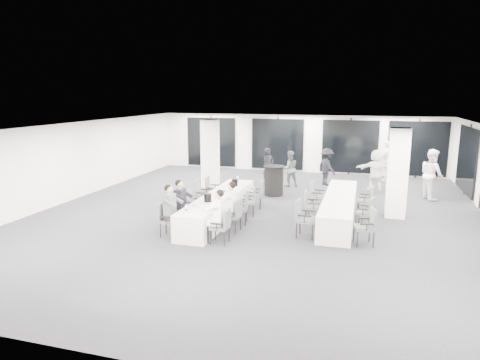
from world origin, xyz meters
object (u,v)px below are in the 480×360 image
(banquet_table_side, at_px, (339,208))
(cocktail_table, at_px, (274,180))
(chair_side_right_far, at_px, (367,198))
(chair_side_left_near, at_px, (303,216))
(chair_main_right_mid, at_px, (242,206))
(standing_guest_b, at_px, (290,166))
(chair_side_right_mid, at_px, (367,210))
(chair_main_right_fourth, at_px, (250,200))
(banquet_table_main, at_px, (219,207))
(chair_main_right_second, at_px, (234,214))
(chair_side_right_near, at_px, (368,224))
(standing_guest_h, at_px, (432,171))
(chair_main_left_second, at_px, (177,211))
(chair_side_left_far, at_px, (316,194))
(chair_main_right_near, at_px, (223,224))
(chair_main_left_far, at_px, (211,189))
(chair_main_right_far, at_px, (257,193))
(standing_guest_g, at_px, (205,153))
(ice_bucket_near, at_px, (208,198))
(chair_main_left_near, at_px, (167,217))
(chair_side_left_mid, at_px, (310,204))
(standing_guest_e, at_px, (394,165))
(standing_guest_f, at_px, (376,167))
(ice_bucket_far, at_px, (235,182))
(chair_main_left_fourth, at_px, (202,193))
(standing_guest_a, at_px, (268,164))
(chair_main_left_mid, at_px, (191,203))
(standing_guest_c, at_px, (327,164))
(standing_guest_d, at_px, (387,158))

(banquet_table_side, xyz_separation_m, cocktail_table, (-2.59, 2.60, 0.20))
(banquet_table_side, height_order, chair_side_right_far, chair_side_right_far)
(cocktail_table, relative_size, chair_side_left_near, 1.11)
(chair_main_right_mid, xyz_separation_m, standing_guest_b, (0.44, 5.60, 0.30))
(chair_side_right_mid, bearing_deg, chair_main_right_fourth, 98.63)
(banquet_table_main, xyz_separation_m, chair_main_right_second, (0.83, -1.08, 0.15))
(banquet_table_side, distance_m, standing_guest_b, 4.96)
(chair_side_right_near, height_order, standing_guest_h, standing_guest_h)
(chair_main_left_second, distance_m, chair_side_right_far, 6.08)
(chair_main_right_fourth, xyz_separation_m, chair_side_left_far, (1.92, 1.31, 0.03))
(standing_guest_h, bearing_deg, chair_main_right_near, 116.49)
(chair_main_left_far, distance_m, chair_main_right_near, 4.07)
(chair_main_right_second, relative_size, chair_main_right_far, 0.98)
(standing_guest_b, distance_m, standing_guest_h, 5.42)
(chair_main_right_near, xyz_separation_m, standing_guest_b, (0.45, 7.42, 0.33))
(chair_side_left_far, height_order, standing_guest_g, standing_guest_g)
(chair_main_right_near, bearing_deg, chair_main_left_far, 25.05)
(ice_bucket_near, bearing_deg, chair_main_right_fourth, 59.87)
(chair_main_left_near, relative_size, chair_side_right_near, 0.96)
(chair_side_left_mid, height_order, standing_guest_h, standing_guest_h)
(chair_main_right_mid, relative_size, standing_guest_e, 0.47)
(cocktail_table, height_order, standing_guest_f, standing_guest_f)
(banquet_table_main, relative_size, ice_bucket_far, 20.88)
(chair_side_left_mid, bearing_deg, chair_side_left_far, 169.76)
(chair_side_left_far, bearing_deg, chair_main_left_fourth, -66.20)
(standing_guest_f, bearing_deg, chair_side_right_far, 77.87)
(standing_guest_a, bearing_deg, chair_side_right_mid, -106.65)
(chair_main_right_fourth, height_order, chair_main_right_far, chair_main_right_far)
(chair_main_right_second, height_order, chair_side_right_far, chair_main_right_second)
(chair_main_left_mid, relative_size, chair_main_left_far, 0.92)
(chair_side_left_far, relative_size, standing_guest_c, 0.53)
(standing_guest_h, bearing_deg, ice_bucket_far, 93.30)
(chair_main_right_second, distance_m, standing_guest_e, 8.27)
(chair_side_right_mid, xyz_separation_m, standing_guest_a, (-4.06, 4.97, 0.39))
(standing_guest_c, bearing_deg, chair_main_left_second, 112.82)
(chair_main_right_near, height_order, standing_guest_e, standing_guest_e)
(chair_main_right_second, height_order, standing_guest_a, standing_guest_a)
(banquet_table_side, distance_m, ice_bucket_far, 3.57)
(banquet_table_side, bearing_deg, ice_bucket_far, 172.30)
(chair_main_left_fourth, relative_size, standing_guest_e, 0.51)
(chair_main_right_fourth, relative_size, chair_side_right_near, 0.93)
(banquet_table_side, height_order, standing_guest_a, standing_guest_a)
(standing_guest_f, distance_m, ice_bucket_near, 8.01)
(chair_main_right_mid, bearing_deg, chair_side_right_near, -113.48)
(chair_main_right_mid, distance_m, chair_main_right_far, 1.82)
(chair_main_left_fourth, relative_size, standing_guest_a, 0.58)
(standing_guest_a, height_order, standing_guest_d, standing_guest_d)
(chair_side_left_near, bearing_deg, standing_guest_e, 162.72)
(chair_main_left_second, distance_m, standing_guest_b, 6.89)
(chair_main_left_second, height_order, chair_side_right_mid, chair_main_left_second)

